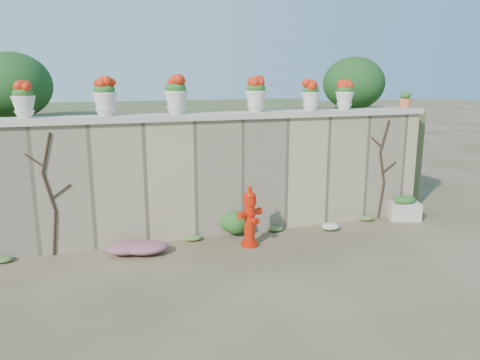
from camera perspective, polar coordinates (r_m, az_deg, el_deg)
name	(u,v)px	position (r m, az deg, el deg)	size (l,w,h in m)	color
ground	(253,271)	(6.76, 1.59, -11.06)	(80.00, 80.00, 0.00)	#493C24
stone_wall	(217,177)	(8.08, -2.86, 0.36)	(8.00, 0.40, 2.00)	tan
wall_cap	(216,116)	(7.92, -2.95, 7.80)	(8.10, 0.52, 0.10)	beige
raised_fill	(179,150)	(11.14, -7.48, 3.67)	(9.00, 6.00, 2.00)	#384C23
back_shrub_left	(12,85)	(8.85, -26.04, 10.31)	(1.30, 1.30, 1.10)	#143814
back_shrub_right	(354,83)	(10.42, 13.70, 11.38)	(1.30, 1.30, 1.10)	#143814
vine_left	(50,193)	(7.58, -22.16, -1.46)	(0.60, 0.04, 1.91)	black
vine_right	(383,168)	(9.31, 16.99, 1.40)	(0.60, 0.04, 1.91)	black
fire_hydrant	(250,216)	(7.54, 1.20, -4.44)	(0.43, 0.31, 0.99)	red
planter_box	(404,209)	(9.50, 19.41, -3.31)	(0.66, 0.52, 0.48)	beige
green_shrub	(234,220)	(8.10, -0.79, -4.89)	(0.58, 0.52, 0.55)	#1E5119
magenta_clump	(134,247)	(7.47, -12.79, -7.94)	(0.99, 0.66, 0.26)	#C0267A
white_flowers	(328,227)	(8.50, 10.72, -5.64)	(0.46, 0.36, 0.16)	white
urn_pot_0	(23,100)	(7.63, -24.90, 8.82)	(0.34, 0.34, 0.53)	beige
urn_pot_1	(105,97)	(7.60, -16.15, 9.69)	(0.37, 0.37, 0.58)	beige
urn_pot_2	(176,96)	(7.74, -7.81, 10.16)	(0.38, 0.38, 0.60)	beige
urn_pot_3	(256,95)	(8.13, 1.96, 10.32)	(0.37, 0.37, 0.58)	beige
urn_pot_4	(311,96)	(8.56, 8.62, 10.11)	(0.33, 0.33, 0.52)	beige
urn_pot_5	(345,95)	(8.90, 12.64, 10.04)	(0.33, 0.33, 0.52)	beige
terracotta_pot	(405,101)	(9.68, 19.49, 9.09)	(0.25, 0.25, 0.30)	#C9683D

